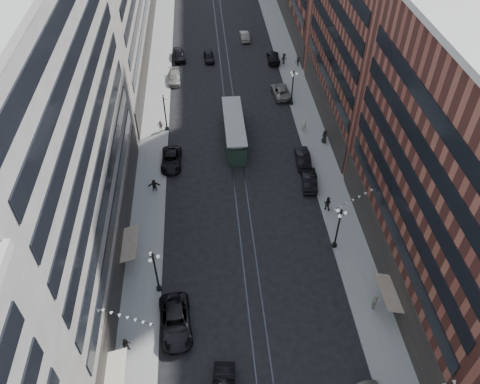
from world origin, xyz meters
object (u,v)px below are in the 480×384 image
object	(u,v)px
car_11	(281,91)
pedestrian_6	(161,126)
pedestrian_2	(126,345)
car_12	(273,57)
car_extra_0	(303,157)
pedestrian_9	(298,61)
lamppost_se_mid	(292,87)
car_9	(179,55)
lamppost_sw_mid	(165,111)
car_8	(174,77)
pedestrian_5	(154,185)
streetcar	(234,131)
car_2	(175,322)
car_14	(245,36)
pedestrian_7	(327,203)
pedestrian_4	(374,302)
pedestrian_extra_0	(284,59)
car_7	(171,160)
car_13	(209,57)
lamppost_se_far	(338,227)
car_10	(309,180)
pedestrian_8	(304,125)
lamppost_sw_far	(156,271)
pedestrian_extra_1	(325,136)

from	to	relation	value
car_11	pedestrian_6	xyz separation A→B (m)	(-18.05, -8.10, 0.26)
pedestrian_2	car_12	bearing A→B (deg)	50.65
pedestrian_2	car_extra_0	xyz separation A→B (m)	(20.09, 24.63, -0.20)
pedestrian_9	lamppost_se_mid	bearing A→B (deg)	-95.42
lamppost_se_mid	pedestrian_2	distance (m)	43.61
car_9	pedestrian_6	size ratio (longest dim) A/B	2.82
lamppost_sw_mid	pedestrian_9	size ratio (longest dim) A/B	3.47
car_8	pedestrian_5	distance (m)	26.05
streetcar	car_2	world-z (taller)	streetcar
car_14	pedestrian_7	size ratio (longest dim) A/B	2.39
pedestrian_4	car_extra_0	size ratio (longest dim) A/B	0.39
car_9	car_12	xyz separation A→B (m)	(16.14, -2.11, -0.10)
pedestrian_extra_0	car_2	bearing A→B (deg)	-142.75
pedestrian_6	car_extra_0	bearing A→B (deg)	170.23
car_7	car_14	distance (m)	37.42
car_8	pedestrian_6	size ratio (longest dim) A/B	2.80
car_9	car_13	distance (m)	5.24
car_13	lamppost_se_mid	bearing A→B (deg)	-55.66
car_7	car_12	size ratio (longest dim) A/B	1.07
lamppost_se_far	car_extra_0	bearing A→B (deg)	93.18
pedestrian_9	car_2	bearing A→B (deg)	-103.04
streetcar	pedestrian_extra_0	distance (m)	22.85
car_10	pedestrian_8	xyz separation A→B (m)	(1.36, 10.94, 0.28)
pedestrian_8	pedestrian_6	bearing A→B (deg)	-9.15
pedestrian_6	pedestrian_extra_0	bearing A→B (deg)	-123.86
lamppost_sw_far	car_14	bearing A→B (deg)	76.13
pedestrian_8	car_7	bearing A→B (deg)	12.78
lamppost_se_mid	pedestrian_9	world-z (taller)	lamppost_se_mid
lamppost_se_mid	car_8	world-z (taller)	lamppost_se_mid
car_8	pedestrian_6	world-z (taller)	pedestrian_6
car_extra_0	car_8	bearing A→B (deg)	-49.83
lamppost_sw_far	car_13	size ratio (longest dim) A/B	1.36
lamppost_se_mid	pedestrian_7	bearing A→B (deg)	-88.99
lamppost_sw_far	car_9	xyz separation A→B (m)	(1.46, 47.99, -2.27)
pedestrian_8	pedestrian_extra_1	bearing A→B (deg)	124.92
car_9	car_10	distance (m)	37.59
lamppost_se_far	car_13	world-z (taller)	lamppost_se_far
car_10	pedestrian_extra_0	bearing A→B (deg)	-85.95
lamppost_se_mid	streetcar	distance (m)	12.31
lamppost_sw_far	pedestrian_8	world-z (taller)	lamppost_sw_far
car_2	car_7	xyz separation A→B (m)	(-0.91, 23.61, -0.10)
pedestrian_2	car_7	size ratio (longest dim) A/B	0.31
pedestrian_7	car_11	bearing A→B (deg)	-60.23
streetcar	car_7	xyz separation A→B (m)	(-8.40, -4.58, -0.75)
pedestrian_4	pedestrian_5	bearing A→B (deg)	69.09
pedestrian_2	lamppost_sw_mid	bearing A→B (deg)	67.45
pedestrian_9	pedestrian_extra_1	world-z (taller)	pedestrian_extra_1
pedestrian_2	pedestrian_extra_0	distance (m)	55.19
car_14	pedestrian_5	size ratio (longest dim) A/B	2.75
pedestrian_6	car_13	bearing A→B (deg)	-95.54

